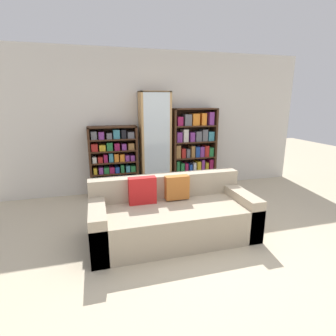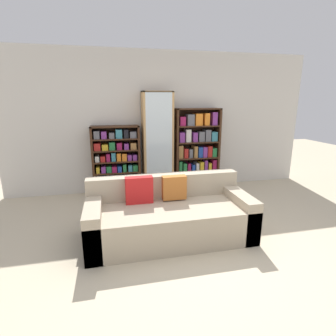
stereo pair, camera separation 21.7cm
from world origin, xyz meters
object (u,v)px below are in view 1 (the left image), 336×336
object	(u,v)px
bookshelf_left	(114,162)
couch	(172,216)
display_cabinet	(155,144)
bookshelf_right	(194,150)
wine_bottle	(183,196)

from	to	relation	value
bookshelf_left	couch	bearing A→B (deg)	-71.67
couch	display_cabinet	xyz separation A→B (m)	(0.19, 1.83, 0.68)
couch	display_cabinet	distance (m)	1.96
bookshelf_left	bookshelf_right	size ratio (longest dim) A/B	0.81
bookshelf_left	bookshelf_right	distance (m)	1.61
bookshelf_left	bookshelf_right	xyz separation A→B (m)	(1.60, -0.00, 0.15)
couch	bookshelf_left	xyz separation A→B (m)	(-0.61, 1.84, 0.36)
display_cabinet	wine_bottle	bearing A→B (deg)	-68.00
wine_bottle	bookshelf_left	bearing A→B (deg)	144.05
bookshelf_left	display_cabinet	size ratio (longest dim) A/B	0.68
display_cabinet	bookshelf_right	xyz separation A→B (m)	(0.81, 0.02, -0.18)
bookshelf_right	wine_bottle	bearing A→B (deg)	-120.93
bookshelf_right	wine_bottle	size ratio (longest dim) A/B	4.46
bookshelf_left	display_cabinet	bearing A→B (deg)	-1.14
display_cabinet	wine_bottle	xyz separation A→B (m)	(0.32, -0.80, -0.82)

